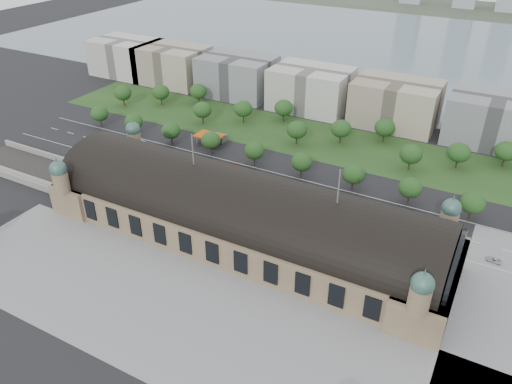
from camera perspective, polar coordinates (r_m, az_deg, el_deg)
The scene contains 52 objects.
ground at distance 186.10m, azimuth -1.55°, elevation -5.18°, with size 900.00×900.00×0.00m, color black.
station at distance 180.26m, azimuth -1.59°, elevation -2.54°, with size 150.00×48.40×44.30m.
track_cutting at distance 250.63m, azimuth -24.21°, elevation 2.21°, with size 70.00×24.00×3.10m.
plaza_south at distance 153.96m, azimuth -6.65°, elevation -14.68°, with size 190.00×48.00×0.12m, color gray.
road_slab at distance 222.28m, azimuth -1.14°, elevation 1.32°, with size 260.00×26.00×0.10m, color black.
grass_belt at distance 264.52m, azimuth 5.73°, elevation 6.21°, with size 300.00×45.00×0.10m, color #24451B.
petrol_station at distance 257.62m, azimuth -4.74°, elevation 6.28°, with size 14.00×13.00×5.05m.
lake at distance 448.21m, azimuth 18.51°, elevation 15.13°, with size 700.00×320.00×0.08m, color slate.
far_shore at distance 641.93m, azimuth 22.54°, elevation 18.79°, with size 700.00×120.00×0.14m, color #44513D.
office_0 at distance 373.21m, azimuth -14.57°, elevation 14.70°, with size 45.00×32.00×24.00m, color beige.
office_1 at distance 348.10m, azimuth -9.49°, elevation 14.13°, with size 45.00×32.00×24.00m, color #B5A78E.
office_2 at distance 320.99m, azimuth -2.15°, elevation 13.10°, with size 45.00×32.00×24.00m, color gray.
office_3 at distance 299.83m, azimuth 6.29°, elevation 11.65°, with size 45.00×32.00×24.00m, color beige.
office_4 at distance 285.93m, azimuth 15.67°, elevation 9.73°, with size 45.00×32.00×24.00m, color #B5A78E.
office_5 at distance 280.39m, azimuth 25.57°, elevation 7.40°, with size 45.00×32.00×24.00m, color gray.
tree_row_0 at distance 287.02m, azimuth -17.45°, elevation 8.55°, with size 9.60×9.60×11.52m.
tree_row_1 at distance 271.17m, azimuth -13.79°, elevation 7.80°, with size 9.60×9.60×11.52m.
tree_row_2 at distance 256.58m, azimuth -9.70°, elevation 6.93°, with size 9.60×9.60×11.52m.
tree_row_3 at distance 243.49m, azimuth -5.18°, elevation 5.91°, with size 9.60×9.60×11.52m.
tree_row_4 at distance 232.15m, azimuth -0.19°, elevation 4.75°, with size 9.60×9.60×11.52m.
tree_row_5 at distance 222.82m, azimuth 5.24°, elevation 3.44°, with size 9.60×9.60×11.52m.
tree_row_6 at distance 215.78m, azimuth 11.07°, elevation 1.99°, with size 9.60×9.60×11.52m.
tree_row_7 at distance 211.24m, azimuth 17.21°, elevation 0.45°, with size 9.60×9.60×11.52m.
tree_row_8 at distance 209.37m, azimuth 23.53°, elevation -1.15°, with size 9.60×9.60×11.52m.
tree_belt_0 at distance 313.31m, azimuth -14.98°, elevation 10.88°, with size 10.40×10.40×12.48m.
tree_belt_1 at distance 309.73m, azimuth -10.84°, elevation 11.14°, with size 10.40×10.40×12.48m.
tree_belt_2 at distance 307.76m, azimuth -6.60°, elevation 11.36°, with size 10.40×10.40×12.48m.
tree_belt_3 at distance 279.07m, azimuth -6.14°, elevation 9.32°, with size 10.40×10.40×12.48m.
tree_belt_4 at distance 278.97m, azimuth -1.47°, elevation 9.48°, with size 10.40×10.40×12.48m.
tree_belt_5 at distance 280.66m, azimuth 3.18°, elevation 9.58°, with size 10.40×10.40×12.48m.
tree_belt_6 at distance 253.18m, azimuth 4.70°, elevation 7.10°, with size 10.40×10.40×12.48m.
tree_belt_7 at distance 257.31m, azimuth 9.70°, elevation 7.15°, with size 10.40×10.40×12.48m.
tree_belt_8 at distance 263.29m, azimuth 14.51°, elevation 7.15°, with size 10.40×10.40×12.48m.
tree_belt_9 at distance 238.37m, azimuth 17.29°, elevation 4.18°, with size 10.40×10.40×12.48m.
tree_belt_10 at distance 247.17m, azimuth 22.19°, elevation 4.20°, with size 10.40×10.40×12.48m.
tree_belt_11 at distance 257.63m, azimuth 26.72°, elevation 4.20°, with size 10.40×10.40×12.48m.
traffic_car_0 at distance 266.38m, azimuth -18.53°, elevation 5.07°, with size 1.88×4.68×1.60m, color silver.
traffic_car_1 at distance 263.87m, azimuth -12.90°, elevation 5.67°, with size 1.52×4.37×1.44m, color gray.
traffic_car_2 at distance 235.59m, azimuth -11.34°, elevation 2.68°, with size 2.24×4.85×1.35m, color black.
traffic_car_3 at distance 234.35m, azimuth -2.46°, elevation 3.13°, with size 1.82×4.47×1.30m, color maroon.
traffic_car_4 at distance 215.41m, azimuth 0.02°, elevation 0.49°, with size 1.52×3.79×1.29m, color #1A234B.
traffic_car_6 at distance 192.58m, azimuth 25.53°, elevation -7.03°, with size 2.40×5.20×1.45m, color #BDBCBE.
parked_car_0 at distance 239.30m, azimuth -13.24°, elevation 2.91°, with size 1.44×4.12×1.36m, color black.
parked_car_1 at distance 232.74m, azimuth -12.65°, elevation 2.17°, with size 2.37×5.15×1.43m, color maroon.
parked_car_2 at distance 232.99m, azimuth -12.75°, elevation 2.21°, with size 2.30×5.65×1.64m, color #161C3F.
parked_car_3 at distance 235.53m, azimuth -12.08°, elevation 2.58°, with size 1.52×3.79×1.29m, color #525359.
parked_car_4 at distance 212.56m, azimuth -4.35°, elevation -0.01°, with size 1.67×4.80×1.58m, color silver.
parked_car_5 at distance 217.19m, azimuth -5.23°, elevation 0.66°, with size 2.46×5.33×1.48m, color #999BA2.
parked_car_6 at distance 223.03m, azimuth -7.68°, elevation 1.34°, with size 1.90×4.67×1.36m, color black.
bus_west at distance 207.17m, azimuth 2.19°, elevation -0.59°, with size 2.53×10.81×3.01m, color #B01C34.
bus_mid at distance 205.80m, azimuth 4.91°, elevation -0.79°, with size 3.19×13.62×3.79m, color beige.
bus_east at distance 202.74m, azimuth 5.27°, elevation -1.45°, with size 2.67×11.40×3.18m, color beige.
Camera 1 is at (76.38, -129.95, 109.13)m, focal length 35.00 mm.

